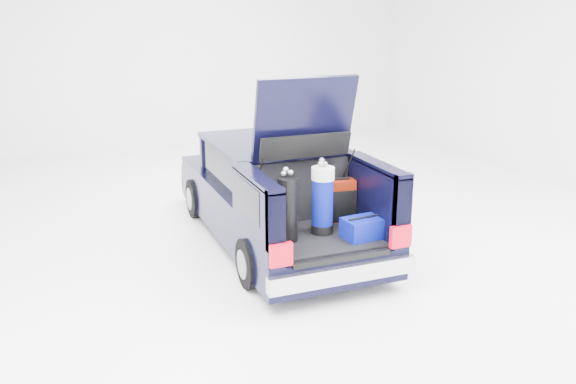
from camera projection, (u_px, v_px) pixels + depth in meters
name	position (u px, v px, depth m)	size (l,w,h in m)	color
ground	(275.00, 240.00, 8.87)	(14.00, 14.00, 0.00)	white
car	(273.00, 194.00, 8.77)	(1.87, 4.65, 2.47)	black
red_suitcase	(341.00, 200.00, 7.82)	(0.37, 0.27, 0.57)	#671303
black_golf_bag	(287.00, 209.00, 7.08)	(0.33, 0.35, 0.88)	black
blue_golf_bag	(322.00, 200.00, 7.35)	(0.37, 0.37, 0.93)	black
blue_duffel	(364.00, 228.00, 7.27)	(0.54, 0.38, 0.27)	#050D79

